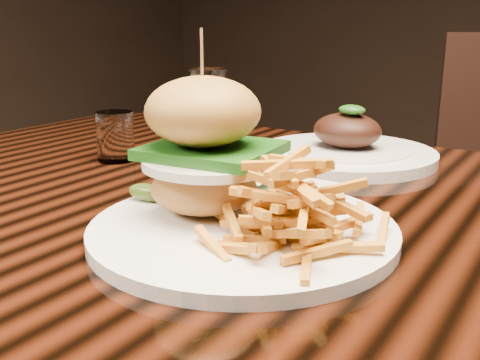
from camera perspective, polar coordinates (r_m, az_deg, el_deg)
The scene contains 6 objects.
dining_table at distance 0.73m, azimuth 9.11°, elevation -8.82°, with size 1.60×0.90×0.75m.
burger_plate at distance 0.60m, azimuth -0.03°, elevation -0.37°, with size 0.34×0.34×0.22m.
ramekin at distance 0.67m, azimuth 5.90°, elevation -2.21°, with size 0.08×0.08×0.04m, color white.
wine_glass at distance 0.84m, azimuth -3.12°, elevation 8.32°, with size 0.06×0.06×0.16m.
water_tumbler at distance 0.96m, azimuth -12.56°, elevation 4.35°, with size 0.06×0.06×0.08m, color white.
far_dish at distance 0.97m, azimuth 10.73°, elevation 3.08°, with size 0.30×0.30×0.10m.
Camera 1 is at (0.26, -0.62, 0.98)m, focal length 42.00 mm.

